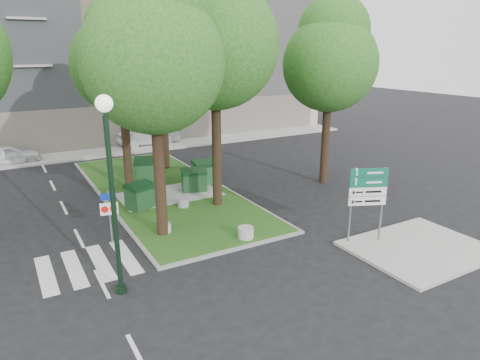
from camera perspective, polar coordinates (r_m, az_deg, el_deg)
ground at (r=16.23m, az=-2.08°, el=-9.60°), size 120.00×120.00×0.00m
median_island at (r=23.22m, az=-10.24°, el=-1.33°), size 6.00×16.00×0.12m
median_kerb at (r=23.22m, az=-10.24°, el=-1.35°), size 6.30×16.30×0.10m
sidewalk_corner at (r=17.72m, az=22.82°, el=-8.41°), size 5.00×4.00×0.12m
building_sidewalk at (r=32.87m, az=-17.35°, el=3.60°), size 42.00×3.00×0.12m
zebra_crossing at (r=16.36m, az=-16.52°, el=-10.08°), size 5.00×3.00×0.01m
apartment_building at (r=39.44m, az=-21.00°, el=17.05°), size 41.00×12.00×16.00m
tree_median_near_left at (r=16.30m, az=-11.38°, el=16.88°), size 5.20×5.20×10.53m
tree_median_near_right at (r=19.52m, az=-3.22°, el=19.12°), size 5.60×5.60×11.46m
tree_median_mid at (r=22.67m, az=-15.62°, el=15.71°), size 4.80×4.80×9.99m
tree_median_far at (r=26.51m, az=-10.56°, el=19.05°), size 5.80×5.80×11.93m
tree_street_right at (r=23.88m, az=12.04°, el=16.00°), size 5.00×5.00×10.06m
dumpster_a at (r=20.54m, az=-13.08°, el=-2.07°), size 1.54×1.32×1.21m
dumpster_b at (r=24.33m, az=-12.09°, el=1.24°), size 1.80×1.53×1.42m
dumpster_c at (r=22.55m, az=-6.14°, el=-0.02°), size 1.47×1.20×1.19m
dumpster_d at (r=23.76m, az=-4.51°, el=1.07°), size 1.47×1.07×1.32m
bollard_left at (r=17.81m, az=-9.99°, el=-6.28°), size 0.51×0.51×0.36m
bollard_right at (r=17.01m, az=0.78°, el=-7.00°), size 0.62×0.62×0.44m
bollard_mid at (r=20.45m, az=-7.58°, el=-3.00°), size 0.54×0.54×0.39m
litter_bin at (r=24.40m, az=-4.63°, el=0.81°), size 0.40×0.40×0.71m
street_lamp at (r=12.80m, az=-16.87°, el=0.71°), size 0.49×0.49×6.10m
traffic_sign_pole at (r=17.07m, az=-17.04°, el=-3.79°), size 0.66×0.18×2.21m
directional_sign at (r=16.85m, az=16.62°, el=-1.70°), size 1.36×0.63×2.93m
car_white at (r=31.84m, az=-28.47°, el=2.97°), size 3.95×1.83×1.31m
car_silver at (r=34.54m, az=-12.17°, el=5.86°), size 4.92×2.05×1.58m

